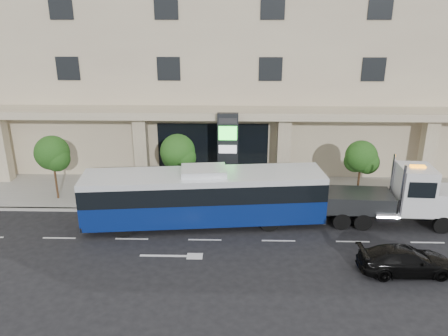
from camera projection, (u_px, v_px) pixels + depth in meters
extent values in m
plane|color=black|center=(207.00, 227.00, 25.13)|extent=(120.00, 120.00, 0.00)
cube|color=gray|center=(211.00, 192.00, 29.81)|extent=(120.00, 6.00, 0.15)
cube|color=gray|center=(209.00, 211.00, 26.99)|extent=(120.00, 0.30, 0.15)
cube|color=tan|center=(217.00, 33.00, 36.34)|extent=(60.00, 15.00, 20.00)
cube|color=tan|center=(212.00, 113.00, 29.78)|extent=(60.00, 2.80, 0.50)
cube|color=black|center=(213.00, 150.00, 31.91)|extent=(8.00, 0.12, 4.00)
cube|color=tan|center=(2.00, 147.00, 31.01)|extent=(0.90, 0.90, 4.90)
cube|color=tan|center=(141.00, 149.00, 30.77)|extent=(0.90, 0.90, 4.90)
cube|color=tan|center=(283.00, 150.00, 30.54)|extent=(0.90, 0.90, 4.90)
cube|color=tan|center=(427.00, 151.00, 30.30)|extent=(0.90, 0.90, 4.90)
cylinder|color=#422B19|center=(56.00, 178.00, 28.23)|extent=(0.14, 0.14, 2.80)
sphere|color=#1A4112|center=(52.00, 153.00, 27.65)|extent=(2.20, 2.20, 2.20)
sphere|color=#1A4112|center=(57.00, 159.00, 27.56)|extent=(1.65, 1.65, 1.65)
sphere|color=#1A4112|center=(50.00, 158.00, 27.98)|extent=(1.54, 1.54, 1.54)
cylinder|color=#422B19|center=(179.00, 178.00, 28.02)|extent=(0.14, 0.14, 2.94)
sphere|color=#1A4112|center=(178.00, 151.00, 27.41)|extent=(2.20, 2.20, 2.20)
sphere|color=#1A4112|center=(183.00, 157.00, 27.33)|extent=(1.65, 1.65, 1.65)
sphere|color=#1A4112|center=(174.00, 157.00, 27.75)|extent=(1.54, 1.54, 1.54)
cylinder|color=#422B19|center=(358.00, 181.00, 27.79)|extent=(0.14, 0.14, 2.73)
sphere|color=#1A4112|center=(361.00, 156.00, 27.22)|extent=(2.00, 2.00, 2.00)
sphere|color=#1A4112|center=(367.00, 162.00, 27.13)|extent=(1.50, 1.50, 1.50)
sphere|color=#1A4112|center=(355.00, 161.00, 27.55)|extent=(1.40, 1.40, 1.40)
cylinder|color=black|center=(123.00, 227.00, 23.93)|extent=(1.16, 0.46, 1.13)
cylinder|color=black|center=(128.00, 209.00, 26.17)|extent=(1.16, 0.46, 1.13)
cylinder|color=black|center=(270.00, 222.00, 24.55)|extent=(1.16, 0.46, 1.13)
cylinder|color=black|center=(263.00, 204.00, 26.78)|extent=(1.16, 0.46, 1.13)
cube|color=navy|center=(204.00, 207.00, 25.22)|extent=(13.83, 4.24, 1.36)
cube|color=black|center=(204.00, 188.00, 24.82)|extent=(13.83, 4.29, 1.02)
cube|color=silver|center=(204.00, 176.00, 24.59)|extent=(13.83, 4.24, 0.34)
cube|color=silver|center=(204.00, 171.00, 24.47)|extent=(2.67, 2.07, 0.34)
cube|color=#2D3033|center=(86.00, 220.00, 24.90)|extent=(0.44, 2.83, 0.34)
cube|color=#2D3033|center=(318.00, 211.00, 25.92)|extent=(0.44, 2.83, 0.34)
cube|color=#2D3033|center=(390.00, 212.00, 25.33)|extent=(7.72, 1.32, 0.36)
cube|color=silver|center=(445.00, 200.00, 24.83)|extent=(1.92, 2.17, 1.36)
cube|color=silver|center=(414.00, 189.00, 24.75)|extent=(1.93, 2.35, 2.62)
cube|color=black|center=(431.00, 183.00, 24.55)|extent=(0.21, 1.99, 1.08)
cylinder|color=silver|center=(402.00, 192.00, 23.81)|extent=(0.17, 0.17, 3.07)
cylinder|color=silver|center=(392.00, 179.00, 25.68)|extent=(0.17, 0.17, 3.07)
cube|color=#2D3033|center=(358.00, 200.00, 25.25)|extent=(3.91, 2.37, 0.99)
cube|color=#2D3033|center=(319.00, 208.00, 25.59)|extent=(1.46, 0.33, 0.20)
cube|color=#2D3033|center=(309.00, 213.00, 25.76)|extent=(0.31, 1.64, 0.16)
cube|color=orange|center=(418.00, 167.00, 24.29)|extent=(0.83, 0.36, 0.13)
cylinder|color=black|center=(442.00, 225.00, 24.33)|extent=(1.01, 0.34, 0.99)
cylinder|color=black|center=(430.00, 210.00, 26.11)|extent=(1.01, 0.34, 0.99)
cylinder|color=black|center=(363.00, 222.00, 24.65)|extent=(1.01, 0.34, 0.99)
cylinder|color=black|center=(356.00, 208.00, 26.43)|extent=(1.01, 0.34, 0.99)
cylinder|color=black|center=(342.00, 221.00, 24.74)|extent=(1.01, 0.34, 0.99)
cylinder|color=black|center=(336.00, 207.00, 26.52)|extent=(1.01, 0.34, 0.99)
imported|color=black|center=(406.00, 260.00, 20.58)|extent=(4.52, 1.98, 1.29)
cube|color=black|center=(228.00, 153.00, 28.89)|extent=(1.36, 0.47, 5.42)
cube|color=#25E232|center=(228.00, 133.00, 28.17)|extent=(1.17, 0.07, 0.90)
cube|color=silver|center=(228.00, 149.00, 28.54)|extent=(1.17, 0.07, 0.54)
cube|color=#262628|center=(228.00, 121.00, 27.90)|extent=(1.17, 0.07, 0.36)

